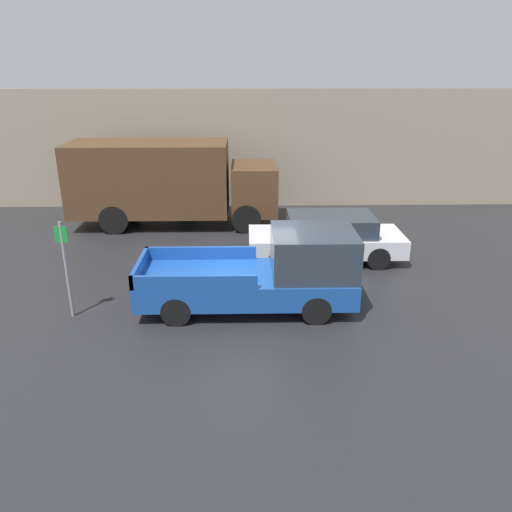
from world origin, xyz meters
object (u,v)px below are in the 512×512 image
(delivery_truck, at_px, (167,180))
(pickup_truck, at_px, (268,273))
(parking_sign, at_px, (66,265))
(newspaper_box, at_px, (184,196))
(car, at_px, (327,237))

(delivery_truck, bearing_deg, pickup_truck, -63.81)
(parking_sign, height_order, newspaper_box, parking_sign)
(car, relative_size, parking_sign, 1.98)
(delivery_truck, height_order, newspaper_box, delivery_truck)
(delivery_truck, relative_size, newspaper_box, 7.62)
(newspaper_box, bearing_deg, delivery_truck, -97.52)
(car, height_order, parking_sign, parking_sign)
(car, distance_m, delivery_truck, 6.93)
(car, xyz_separation_m, parking_sign, (-6.93, -3.77, 0.62))
(parking_sign, bearing_deg, pickup_truck, 5.15)
(parking_sign, bearing_deg, delivery_truck, 80.24)
(pickup_truck, relative_size, car, 1.12)
(newspaper_box, bearing_deg, car, -50.33)
(car, bearing_deg, pickup_truck, -121.23)
(car, bearing_deg, newspaper_box, 129.67)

